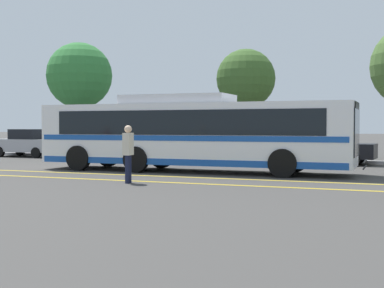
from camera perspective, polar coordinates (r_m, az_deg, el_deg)
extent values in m
plane|color=#423F3D|center=(20.63, 3.89, -3.02)|extent=(220.00, 220.00, 0.00)
cube|color=gold|center=(18.84, -2.45, -3.48)|extent=(32.26, 0.20, 0.01)
cube|color=gold|center=(17.20, -4.90, -4.00)|extent=(32.26, 0.20, 0.01)
cube|color=#99999E|center=(27.47, 5.33, -1.64)|extent=(40.26, 0.36, 0.15)
cube|color=white|center=(20.79, 0.00, 1.10)|extent=(12.27, 2.49, 2.32)
cube|color=black|center=(20.79, 0.00, 2.29)|extent=(10.55, 2.52, 0.92)
cube|color=#194CA5|center=(20.79, 0.00, 0.69)|extent=(12.03, 2.53, 0.20)
cube|color=#194CA5|center=(20.83, 0.00, -1.76)|extent=(12.03, 2.52, 0.24)
cube|color=black|center=(19.43, 17.17, 1.16)|extent=(0.05, 2.16, 1.65)
cube|color=black|center=(19.44, 17.20, 3.93)|extent=(0.04, 1.72, 0.24)
cube|color=silver|center=(21.04, -1.56, 4.75)|extent=(4.30, 1.97, 0.36)
cube|color=black|center=(19.45, 17.96, -1.79)|extent=(0.05, 1.84, 0.04)
cube|color=black|center=(19.46, 17.96, -2.37)|extent=(0.05, 1.84, 0.04)
cylinder|color=black|center=(20.93, 10.94, -1.61)|extent=(1.00, 0.28, 1.00)
cylinder|color=black|center=(18.62, 9.64, -2.04)|extent=(1.00, 0.28, 1.00)
cylinder|color=black|center=(22.63, -3.26, -1.31)|extent=(1.00, 0.28, 1.00)
cylinder|color=black|center=(20.51, -5.99, -1.66)|extent=(1.00, 0.28, 1.00)
cylinder|color=black|center=(23.81, -8.91, -1.17)|extent=(1.00, 0.28, 1.00)
cylinder|color=black|center=(21.81, -12.02, -1.47)|extent=(1.00, 0.28, 1.00)
cube|color=#9E9EA3|center=(32.31, -17.11, -0.14)|extent=(4.34, 1.94, 0.73)
cube|color=black|center=(32.22, -16.98, 1.02)|extent=(1.86, 1.62, 0.57)
cylinder|color=black|center=(32.60, -19.82, -0.79)|extent=(0.61, 0.23, 0.60)
cylinder|color=black|center=(33.82, -17.87, -0.67)|extent=(0.61, 0.23, 0.60)
cylinder|color=black|center=(30.83, -16.28, -0.90)|extent=(0.61, 0.23, 0.60)
cylinder|color=black|center=(32.12, -14.35, -0.77)|extent=(0.61, 0.23, 0.60)
cube|color=navy|center=(29.11, -8.16, -0.42)|extent=(4.41, 2.03, 0.59)
cube|color=black|center=(29.14, -8.35, 0.73)|extent=(1.90, 1.68, 0.57)
cylinder|color=black|center=(29.33, -5.06, -0.97)|extent=(0.61, 0.23, 0.60)
cylinder|color=black|center=(27.77, -6.48, -1.14)|extent=(0.61, 0.23, 0.60)
cylinder|color=black|center=(30.50, -9.69, -0.88)|extent=(0.61, 0.23, 0.60)
cylinder|color=black|center=(29.00, -11.28, -1.03)|extent=(0.61, 0.23, 0.60)
cube|color=#9E9EA3|center=(26.82, 1.93, -0.52)|extent=(4.24, 2.21, 0.66)
cube|color=black|center=(26.85, 1.73, 0.76)|extent=(1.85, 1.78, 0.54)
cylinder|color=black|center=(27.16, 5.14, -1.20)|extent=(0.62, 0.25, 0.60)
cylinder|color=black|center=(25.53, 3.70, -1.40)|extent=(0.62, 0.25, 0.60)
cylinder|color=black|center=(28.18, 0.33, -1.08)|extent=(0.62, 0.25, 0.60)
cylinder|color=black|center=(26.61, -1.35, -1.26)|extent=(0.62, 0.25, 0.60)
cube|color=black|center=(25.67, 13.97, -0.67)|extent=(4.65, 1.98, 0.68)
cube|color=black|center=(25.63, 14.23, 0.74)|extent=(2.01, 1.59, 0.59)
cylinder|color=black|center=(25.24, 10.47, -1.46)|extent=(0.61, 0.24, 0.60)
cylinder|color=black|center=(26.77, 11.34, -1.28)|extent=(0.61, 0.24, 0.60)
cylinder|color=black|center=(24.67, 16.81, -1.59)|extent=(0.61, 0.24, 0.60)
cylinder|color=black|center=(26.23, 17.33, -1.39)|extent=(0.61, 0.24, 0.60)
cylinder|color=#191E38|center=(16.67, -6.93, -2.70)|extent=(0.14, 0.14, 0.87)
cylinder|color=#191E38|center=(16.83, -6.71, -2.66)|extent=(0.14, 0.14, 0.87)
cube|color=beige|center=(16.71, -6.83, 0.00)|extent=(0.27, 0.44, 0.69)
sphere|color=beige|center=(16.70, -6.84, 1.59)|extent=(0.24, 0.24, 0.24)
cylinder|color=#513823|center=(32.18, 5.74, 1.69)|extent=(0.28, 0.28, 3.30)
sphere|color=#3D6028|center=(32.31, 5.76, 6.97)|extent=(3.53, 3.53, 3.53)
cylinder|color=#513823|center=(33.83, -11.89, 1.75)|extent=(0.28, 0.28, 3.40)
sphere|color=#337A38|center=(33.97, -11.93, 7.17)|extent=(4.04, 4.04, 4.04)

